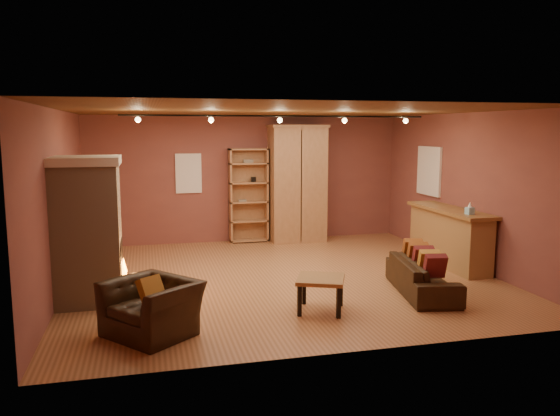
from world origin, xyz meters
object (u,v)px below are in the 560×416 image
object	(u,v)px
bar_counter	(449,236)
loveseat	(422,270)
fireplace	(88,230)
bookcase	(248,194)
armoire	(297,183)
coffee_table	(321,282)
armchair	(152,299)

from	to	relation	value
bar_counter	loveseat	bearing A→B (deg)	-131.96
fireplace	bookcase	bearing A→B (deg)	50.91
armoire	bar_counter	bearing A→B (deg)	-53.01
loveseat	coffee_table	distance (m)	1.83
fireplace	armoire	bearing A→B (deg)	40.53
fireplace	bookcase	xyz separation A→B (m)	(3.04, 3.74, 0.00)
armoire	bar_counter	world-z (taller)	armoire
armoire	armchair	distance (m)	6.09
bookcase	bar_counter	bearing A→B (deg)	-43.52
bookcase	coffee_table	bearing A→B (deg)	-89.01
bar_counter	coffee_table	world-z (taller)	bar_counter
fireplace	bar_counter	distance (m)	6.30
coffee_table	fireplace	bearing A→B (deg)	158.74
loveseat	fireplace	bearing A→B (deg)	91.68
bookcase	armoire	size ratio (longest dim) A/B	0.80
bar_counter	coffee_table	bearing A→B (deg)	-148.47
bookcase	loveseat	world-z (taller)	bookcase
fireplace	armchair	xyz separation A→B (m)	(0.85, -1.55, -0.61)
armoire	coffee_table	world-z (taller)	armoire
bookcase	bar_counter	distance (m)	4.45
armchair	coffee_table	xyz separation A→B (m)	(2.28, 0.33, -0.05)
fireplace	bar_counter	world-z (taller)	fireplace
bar_counter	loveseat	world-z (taller)	bar_counter
armoire	loveseat	bearing A→B (deg)	-79.70
armoire	armchair	size ratio (longest dim) A/B	2.12
fireplace	bar_counter	xyz separation A→B (m)	(6.24, 0.70, -0.52)
loveseat	armchair	xyz separation A→B (m)	(-4.05, -0.76, 0.09)
fireplace	armoire	world-z (taller)	armoire
loveseat	bar_counter	bearing A→B (deg)	-31.07
loveseat	armchair	distance (m)	4.13
fireplace	armchair	world-z (taller)	fireplace
bar_counter	armchair	distance (m)	5.85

